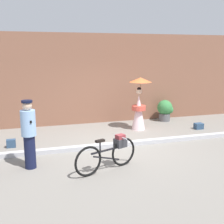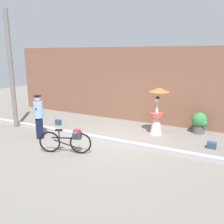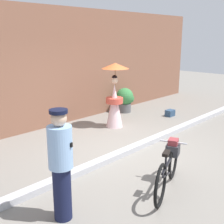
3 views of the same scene
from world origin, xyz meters
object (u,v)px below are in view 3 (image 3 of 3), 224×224
object	(u,v)px
bicycle_near_officer	(169,165)
person_with_parasol	(115,96)
potted_plant_by_door	(125,99)
backpack_on_pavement	(170,113)
person_officer	(61,163)

from	to	relation	value
bicycle_near_officer	person_with_parasol	bearing A→B (deg)	57.85
person_with_parasol	potted_plant_by_door	distance (m)	1.77
person_with_parasol	potted_plant_by_door	xyz separation A→B (m)	(1.47, 0.88, -0.45)
bicycle_near_officer	backpack_on_pavement	size ratio (longest dim) A/B	5.36
person_officer	potted_plant_by_door	bearing A→B (deg)	32.78
backpack_on_pavement	potted_plant_by_door	bearing A→B (deg)	112.90
bicycle_near_officer	person_officer	size ratio (longest dim) A/B	0.98
person_officer	bicycle_near_officer	bearing A→B (deg)	-19.30
person_with_parasol	potted_plant_by_door	world-z (taller)	person_with_parasol
potted_plant_by_door	backpack_on_pavement	distance (m)	1.60
person_with_parasol	backpack_on_pavement	world-z (taller)	person_with_parasol
person_officer	potted_plant_by_door	world-z (taller)	person_officer
person_officer	person_with_parasol	distance (m)	4.45
bicycle_near_officer	person_with_parasol	xyz separation A→B (m)	(1.94, 3.08, 0.49)
bicycle_near_officer	potted_plant_by_door	distance (m)	5.22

